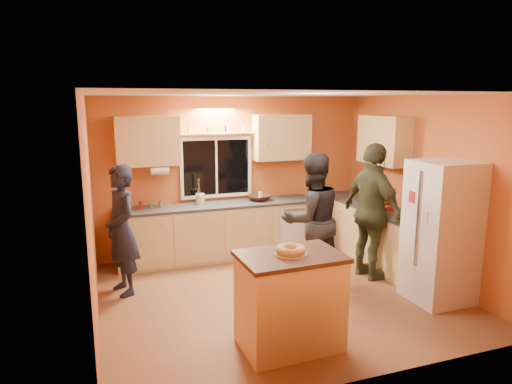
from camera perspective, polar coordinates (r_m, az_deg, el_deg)
name	(u,v)px	position (r m, az deg, el deg)	size (l,w,h in m)	color
ground	(278,295)	(6.19, 2.73, -12.71)	(4.50, 4.50, 0.00)	brown
room_shell	(276,169)	(6.15, 2.46, 2.87)	(4.54, 4.04, 2.61)	#CB5834
back_counter	(240,229)	(7.55, -2.02, -4.61)	(4.23, 0.62, 0.90)	tan
right_counter	(383,237)	(7.35, 15.55, -5.48)	(0.62, 1.84, 0.90)	tan
refrigerator	(441,232)	(6.21, 22.16, -4.65)	(0.72, 0.70, 1.80)	silver
island	(290,300)	(4.82, 4.25, -13.35)	(1.06, 0.74, 1.00)	tan
bundt_pastry	(291,250)	(4.62, 4.35, -7.25)	(0.31, 0.31, 0.09)	tan
person_left	(122,230)	(6.23, -16.46, -4.60)	(0.63, 0.41, 1.72)	black
person_center	(312,220)	(6.30, 6.98, -3.49)	(0.89, 0.70, 1.84)	black
person_right	(372,212)	(6.68, 14.35, -2.40)	(1.15, 0.48, 1.96)	#323A25
mixing_bowl	(260,198)	(7.57, 0.44, -0.71)	(0.37, 0.37, 0.09)	black
utensil_crock	(200,199)	(7.32, -6.99, -0.89)	(0.14, 0.14, 0.17)	beige
potted_plant	(386,198)	(7.23, 15.95, -0.73)	(0.30, 0.26, 0.34)	gray
red_box	(387,208)	(7.15, 16.06, -1.95)	(0.16, 0.12, 0.07)	#AF1C1B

